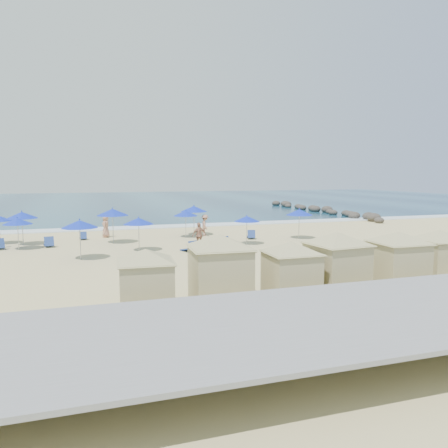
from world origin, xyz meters
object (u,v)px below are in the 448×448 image
at_px(umbrella_2, 22,215).
at_px(beachgoer_2, 205,225).
at_px(umbrella_6, 186,213).
at_px(umbrella_7, 247,219).
at_px(cabana_3, 337,255).
at_px(cabana_5, 439,249).
at_px(umbrella_1, 17,221).
at_px(umbrella_5, 139,221).
at_px(umbrella_9, 299,212).
at_px(umbrella_4, 113,212).
at_px(cabana_2, 291,263).
at_px(trash_bin, 201,257).
at_px(umbrella_3, 80,224).
at_px(cabana_4, 398,252).
at_px(beachgoer_1, 199,235).
at_px(cabana_0, 146,273).
at_px(cabana_1, 220,260).
at_px(beachgoer_3, 106,226).
at_px(rock_jetty, 319,210).
at_px(umbrella_8, 194,209).

bearing_deg(umbrella_2, beachgoer_2, 2.11).
relative_size(umbrella_6, umbrella_7, 1.04).
xyz_separation_m(cabana_3, cabana_5, (5.75, 0.44, -0.12)).
bearing_deg(umbrella_1, umbrella_7, -9.89).
distance_m(umbrella_5, umbrella_9, 12.53).
xyz_separation_m(umbrella_4, umbrella_9, (13.77, -2.10, -0.20)).
relative_size(cabana_2, cabana_5, 0.98).
bearing_deg(trash_bin, umbrella_3, 147.94).
distance_m(cabana_4, umbrella_9, 14.68).
bearing_deg(beachgoer_1, umbrella_6, -102.40).
relative_size(cabana_0, cabana_1, 0.87).
distance_m(cabana_2, beachgoer_3, 20.85).
distance_m(cabana_5, umbrella_6, 19.07).
xyz_separation_m(cabana_1, cabana_4, (8.07, -0.28, -0.12)).
height_order(rock_jetty, cabana_3, cabana_3).
height_order(cabana_1, umbrella_1, cabana_1).
bearing_deg(umbrella_9, umbrella_6, 157.83).
bearing_deg(umbrella_2, cabana_2, -56.30).
relative_size(cabana_2, cabana_3, 0.91).
relative_size(cabana_5, beachgoer_1, 2.40).
distance_m(cabana_1, umbrella_6, 17.66).
height_order(trash_bin, beachgoer_3, beachgoer_3).
height_order(umbrella_3, umbrella_8, umbrella_8).
bearing_deg(trash_bin, cabana_0, -121.92).
relative_size(umbrella_3, umbrella_7, 1.14).
relative_size(trash_bin, umbrella_2, 0.30).
bearing_deg(umbrella_4, rock_jetty, 33.43).
xyz_separation_m(trash_bin, umbrella_9, (9.64, 6.87, 1.68)).
relative_size(umbrella_6, beachgoer_2, 1.27).
bearing_deg(rock_jetty, beachgoer_2, -140.61).
distance_m(cabana_2, cabana_5, 8.01).
distance_m(trash_bin, umbrella_9, 11.96).
height_order(cabana_1, umbrella_6, cabana_1).
bearing_deg(cabana_0, umbrella_8, 71.18).
height_order(rock_jetty, umbrella_5, umbrella_5).
bearing_deg(beachgoer_3, beachgoer_1, 54.75).
distance_m(rock_jetty, beachgoer_2, 25.73).
xyz_separation_m(trash_bin, umbrella_5, (-2.76, 5.10, 1.59)).
xyz_separation_m(cabana_5, umbrella_3, (-16.00, 10.40, 0.58)).
distance_m(umbrella_7, beachgoer_1, 3.76).
relative_size(cabana_4, umbrella_5, 1.93).
height_order(umbrella_2, umbrella_7, umbrella_2).
xyz_separation_m(cabana_3, umbrella_3, (-10.25, 10.84, 0.46)).
relative_size(umbrella_9, beachgoer_3, 1.31).
relative_size(cabana_1, cabana_5, 1.12).
xyz_separation_m(cabana_3, beachgoer_3, (-8.40, 19.66, -0.73)).
bearing_deg(cabana_5, umbrella_5, 135.64).
bearing_deg(umbrella_7, umbrella_6, 125.53).
bearing_deg(umbrella_8, umbrella_1, -165.98).
distance_m(rock_jetty, umbrella_8, 25.91).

